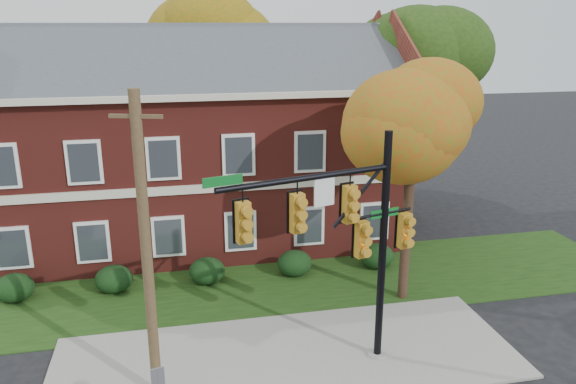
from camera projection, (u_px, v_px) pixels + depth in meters
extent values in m
plane|color=black|center=(295.00, 378.00, 16.13)|extent=(120.00, 120.00, 0.00)
cube|color=gray|center=(287.00, 357.00, 17.05)|extent=(14.00, 5.00, 0.08)
cube|color=#193811|center=(261.00, 286.00, 21.74)|extent=(30.00, 6.00, 0.04)
cube|color=maroon|center=(196.00, 165.00, 25.95)|extent=(18.00, 8.00, 7.00)
cube|color=beige|center=(192.00, 86.00, 24.90)|extent=(18.80, 8.80, 0.24)
cube|color=beige|center=(202.00, 189.00, 22.18)|extent=(18.00, 0.12, 0.35)
ellipsoid|color=black|center=(14.00, 288.00, 20.46)|extent=(1.40, 1.26, 1.05)
ellipsoid|color=black|center=(114.00, 279.00, 21.16)|extent=(1.40, 1.26, 1.05)
ellipsoid|color=black|center=(207.00, 271.00, 21.85)|extent=(1.40, 1.26, 1.05)
ellipsoid|color=black|center=(295.00, 263.00, 22.55)|extent=(1.40, 1.26, 1.05)
ellipsoid|color=black|center=(377.00, 256.00, 23.24)|extent=(1.40, 1.26, 1.05)
cylinder|color=black|center=(407.00, 225.00, 20.03)|extent=(0.36, 0.36, 5.76)
ellipsoid|color=red|center=(413.00, 125.00, 18.99)|extent=(4.25, 4.25, 3.60)
ellipsoid|color=red|center=(437.00, 108.00, 18.59)|extent=(3.50, 3.50, 3.00)
cylinder|color=black|center=(409.00, 149.00, 29.07)|extent=(0.36, 0.36, 7.04)
ellipsoid|color=#19360E|center=(415.00, 62.00, 27.79)|extent=(5.95, 5.95, 5.04)
ellipsoid|color=#19360E|center=(437.00, 50.00, 27.30)|extent=(4.90, 4.90, 4.20)
cylinder|color=black|center=(206.00, 126.00, 33.54)|extent=(0.36, 0.36, 7.68)
ellipsoid|color=#B3690F|center=(202.00, 44.00, 32.15)|extent=(6.46, 6.46, 5.47)
ellipsoid|color=#B3690F|center=(219.00, 33.00, 31.63)|extent=(5.32, 5.32, 4.56)
cylinder|color=gray|center=(377.00, 355.00, 17.11)|extent=(0.56, 0.56, 0.16)
cylinder|color=black|center=(383.00, 251.00, 16.11)|extent=(0.27, 0.27, 7.01)
cylinder|color=black|center=(308.00, 178.00, 14.27)|extent=(4.87, 1.51, 0.16)
cylinder|color=black|center=(385.00, 213.00, 15.78)|extent=(1.76, 0.57, 0.08)
cube|color=#AD761B|center=(243.00, 222.00, 13.73)|extent=(0.51, 0.41, 1.16)
cube|color=#AD761B|center=(297.00, 213.00, 14.40)|extent=(0.51, 0.41, 1.16)
cube|color=#AD761B|center=(349.00, 204.00, 15.11)|extent=(0.51, 0.41, 1.16)
cube|color=silver|center=(324.00, 192.00, 14.63)|extent=(0.59, 0.20, 0.75)
cube|color=#0C601F|center=(223.00, 181.00, 13.18)|extent=(0.98, 0.31, 0.24)
cube|color=#AD761B|center=(362.00, 239.00, 15.63)|extent=(0.51, 0.41, 1.16)
cube|color=#AD761B|center=(404.00, 230.00, 16.30)|extent=(0.51, 0.41, 1.16)
cube|color=#0C601F|center=(385.00, 213.00, 15.78)|extent=(0.93, 0.30, 0.23)
cylinder|color=#4A3922|center=(147.00, 255.00, 14.19)|extent=(0.35, 0.35, 8.34)
cube|color=#4A3922|center=(136.00, 116.00, 13.16)|extent=(1.27, 0.48, 0.09)
cube|color=slate|center=(158.00, 379.00, 13.02)|extent=(0.31, 0.11, 0.61)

